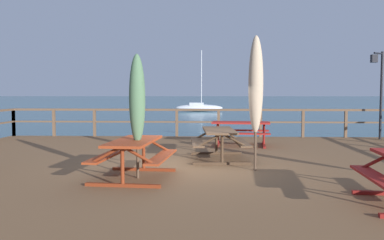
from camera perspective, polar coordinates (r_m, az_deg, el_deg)
The scene contains 10 objects.
ground_plane at distance 9.84m, azimuth -0.24°, elevation -9.93°, with size 600.00×600.00×0.00m, color #2D5B6B.
wooden_deck at distance 9.77m, azimuth -0.24°, elevation -8.11°, with size 14.85×12.68×0.64m, color brown.
railing_waterside_far at distance 15.77m, azimuth 0.80°, elevation 0.31°, with size 14.65×0.10×1.09m.
picnic_table_mid_right at distance 8.21m, azimuth -8.12°, elevation -4.22°, with size 1.56×2.03×0.78m.
picnic_table_mid_left at distance 10.49m, azimuth 3.80°, elevation -2.43°, with size 1.52×2.11×0.78m.
picnic_table_back_left at distance 13.30m, azimuth 6.82°, elevation -1.16°, with size 1.98×1.57×0.78m.
patio_umbrella_short_mid at distance 8.12m, azimuth -7.68°, elevation 2.86°, with size 0.32×0.32×2.47m.
patio_umbrella_tall_back_left at distance 8.97m, azimuth 8.91°, elevation 4.84°, with size 0.32×0.32×2.94m.
lamp_post_hooked at distance 16.27m, azimuth 24.64°, elevation 4.91°, with size 0.57×0.49×3.20m.
sailboat_distant at distance 51.81m, azimuth 0.96°, elevation 1.77°, with size 6.00×1.68×7.72m.
Camera 1 is at (0.44, -9.55, 2.33)m, focal length 38.16 mm.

